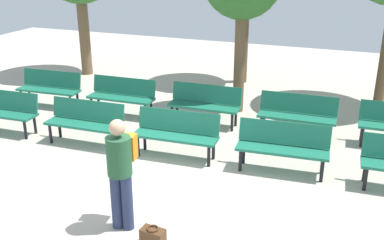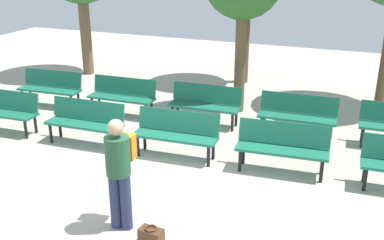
{
  "view_description": "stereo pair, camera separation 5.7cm",
  "coord_description": "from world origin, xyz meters",
  "px_view_note": "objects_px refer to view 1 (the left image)",
  "views": [
    {
      "loc": [
        2.98,
        -5.61,
        3.76
      ],
      "look_at": [
        0.0,
        2.11,
        0.55
      ],
      "focal_mm": 42.09,
      "sensor_mm": 36.0,
      "label": 1
    },
    {
      "loc": [
        3.03,
        -5.59,
        3.76
      ],
      "look_at": [
        0.0,
        2.11,
        0.55
      ],
      "focal_mm": 42.09,
      "sensor_mm": 36.0,
      "label": 2
    }
  ],
  "objects_px": {
    "bench_r1_c0": "(50,86)",
    "bench_r1_c3": "(297,113)",
    "bench_r0_c3": "(283,144)",
    "bench_r1_c2": "(205,102)",
    "bench_r1_c1": "(122,94)",
    "bench_r0_c1": "(85,120)",
    "bench_r0_c2": "(177,132)",
    "handbag": "(153,237)",
    "visitor_with_backpack": "(121,167)",
    "bench_r0_c0": "(3,109)"
  },
  "relations": [
    {
      "from": "visitor_with_backpack",
      "to": "handbag",
      "type": "xyz_separation_m",
      "value": [
        0.59,
        -0.27,
        -0.8
      ]
    },
    {
      "from": "bench_r0_c3",
      "to": "bench_r1_c1",
      "type": "xyz_separation_m",
      "value": [
        -4.06,
        1.51,
        0.0
      ]
    },
    {
      "from": "bench_r1_c1",
      "to": "handbag",
      "type": "height_order",
      "value": "bench_r1_c1"
    },
    {
      "from": "bench_r1_c3",
      "to": "handbag",
      "type": "height_order",
      "value": "bench_r1_c3"
    },
    {
      "from": "bench_r0_c0",
      "to": "bench_r1_c1",
      "type": "relative_size",
      "value": 1.0
    },
    {
      "from": "bench_r0_c0",
      "to": "bench_r1_c1",
      "type": "height_order",
      "value": "same"
    },
    {
      "from": "visitor_with_backpack",
      "to": "bench_r0_c3",
      "type": "bearing_deg",
      "value": -131.87
    },
    {
      "from": "bench_r1_c1",
      "to": "handbag",
      "type": "distance_m",
      "value": 5.2
    },
    {
      "from": "bench_r0_c1",
      "to": "bench_r1_c2",
      "type": "bearing_deg",
      "value": 43.34
    },
    {
      "from": "bench_r0_c2",
      "to": "bench_r1_c3",
      "type": "xyz_separation_m",
      "value": [
        1.96,
        1.84,
        0.0
      ]
    },
    {
      "from": "handbag",
      "to": "bench_r0_c1",
      "type": "bearing_deg",
      "value": 136.63
    },
    {
      "from": "bench_r1_c0",
      "to": "bench_r1_c2",
      "type": "height_order",
      "value": "same"
    },
    {
      "from": "bench_r0_c3",
      "to": "bench_r1_c3",
      "type": "bearing_deg",
      "value": 85.93
    },
    {
      "from": "bench_r0_c1",
      "to": "bench_r1_c2",
      "type": "height_order",
      "value": "same"
    },
    {
      "from": "bench_r0_c1",
      "to": "bench_r1_c0",
      "type": "distance_m",
      "value": 2.69
    },
    {
      "from": "bench_r0_c1",
      "to": "bench_r0_c3",
      "type": "distance_m",
      "value": 3.92
    },
    {
      "from": "bench_r0_c0",
      "to": "bench_r1_c3",
      "type": "relative_size",
      "value": 1.01
    },
    {
      "from": "bench_r1_c0",
      "to": "bench_r0_c2",
      "type": "bearing_deg",
      "value": -24.43
    },
    {
      "from": "bench_r0_c0",
      "to": "bench_r1_c0",
      "type": "height_order",
      "value": "same"
    },
    {
      "from": "visitor_with_backpack",
      "to": "handbag",
      "type": "distance_m",
      "value": 1.03
    },
    {
      "from": "bench_r0_c0",
      "to": "bench_r0_c3",
      "type": "relative_size",
      "value": 0.99
    },
    {
      "from": "bench_r0_c1",
      "to": "bench_r1_c0",
      "type": "bearing_deg",
      "value": 140.3
    },
    {
      "from": "bench_r1_c1",
      "to": "bench_r0_c3",
      "type": "bearing_deg",
      "value": -22.17
    },
    {
      "from": "bench_r0_c3",
      "to": "bench_r1_c2",
      "type": "height_order",
      "value": "same"
    },
    {
      "from": "bench_r1_c0",
      "to": "bench_r1_c3",
      "type": "height_order",
      "value": "same"
    },
    {
      "from": "bench_r1_c0",
      "to": "bench_r1_c2",
      "type": "xyz_separation_m",
      "value": [
        4.0,
        0.24,
        0.0
      ]
    },
    {
      "from": "bench_r1_c1",
      "to": "bench_r1_c3",
      "type": "distance_m",
      "value": 4.05
    },
    {
      "from": "bench_r0_c2",
      "to": "bench_r1_c3",
      "type": "relative_size",
      "value": 1.01
    },
    {
      "from": "bench_r1_c3",
      "to": "bench_r1_c1",
      "type": "bearing_deg",
      "value": -178.69
    },
    {
      "from": "bench_r0_c3",
      "to": "bench_r0_c2",
      "type": "bearing_deg",
      "value": 179.17
    },
    {
      "from": "bench_r0_c2",
      "to": "bench_r1_c0",
      "type": "height_order",
      "value": "same"
    },
    {
      "from": "handbag",
      "to": "bench_r1_c0",
      "type": "bearing_deg",
      "value": 139.0
    },
    {
      "from": "bench_r1_c3",
      "to": "visitor_with_backpack",
      "type": "xyz_separation_m",
      "value": [
        -1.77,
        -4.24,
        0.43
      ]
    },
    {
      "from": "bench_r1_c3",
      "to": "visitor_with_backpack",
      "type": "bearing_deg",
      "value": -114.13
    },
    {
      "from": "bench_r0_c0",
      "to": "bench_r0_c3",
      "type": "distance_m",
      "value": 5.94
    },
    {
      "from": "bench_r0_c2",
      "to": "bench_r0_c3",
      "type": "xyz_separation_m",
      "value": [
        1.97,
        0.13,
        0.0
      ]
    },
    {
      "from": "bench_r1_c0",
      "to": "bench_r1_c1",
      "type": "relative_size",
      "value": 1.01
    },
    {
      "from": "bench_r1_c1",
      "to": "bench_r1_c3",
      "type": "bearing_deg",
      "value": 1.1
    },
    {
      "from": "bench_r1_c3",
      "to": "bench_r1_c0",
      "type": "bearing_deg",
      "value": -178.71
    },
    {
      "from": "bench_r0_c0",
      "to": "bench_r1_c3",
      "type": "bearing_deg",
      "value": 16.1
    },
    {
      "from": "bench_r1_c2",
      "to": "visitor_with_backpack",
      "type": "distance_m",
      "value": 4.22
    },
    {
      "from": "bench_r0_c2",
      "to": "bench_r1_c2",
      "type": "height_order",
      "value": "same"
    },
    {
      "from": "bench_r1_c2",
      "to": "handbag",
      "type": "height_order",
      "value": "bench_r1_c2"
    },
    {
      "from": "bench_r0_c1",
      "to": "bench_r0_c2",
      "type": "distance_m",
      "value": 1.94
    },
    {
      "from": "bench_r1_c0",
      "to": "bench_r1_c3",
      "type": "xyz_separation_m",
      "value": [
        6.03,
        0.3,
        0.0
      ]
    },
    {
      "from": "bench_r1_c1",
      "to": "bench_r1_c2",
      "type": "distance_m",
      "value": 2.02
    },
    {
      "from": "bench_r0_c0",
      "to": "bench_r0_c1",
      "type": "bearing_deg",
      "value": -0.51
    },
    {
      "from": "bench_r0_c0",
      "to": "bench_r1_c3",
      "type": "height_order",
      "value": "same"
    },
    {
      "from": "bench_r0_c2",
      "to": "bench_r1_c1",
      "type": "bearing_deg",
      "value": 138.74
    },
    {
      "from": "bench_r1_c0",
      "to": "bench_r0_c3",
      "type": "bearing_deg",
      "value": -16.85
    }
  ]
}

